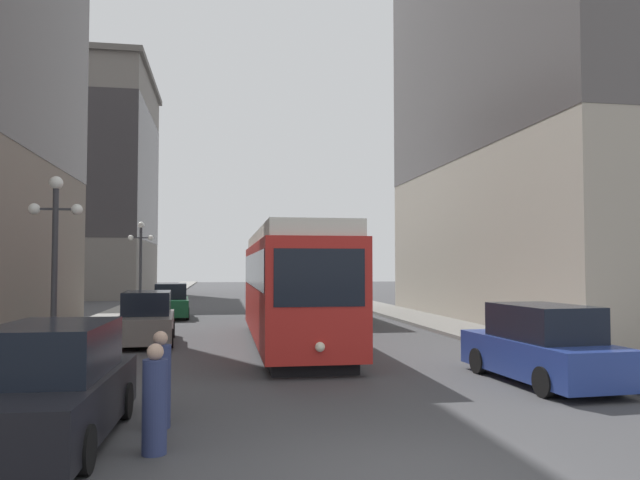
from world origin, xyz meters
name	(u,v)px	position (x,y,z in m)	size (l,w,h in m)	color
ground_plane	(412,479)	(0.00, 0.00, 0.00)	(200.00, 200.00, 0.00)	#424244
sidewalk_left	(150,301)	(-7.63, 40.00, 0.07)	(2.73, 120.00, 0.15)	gray
sidewalk_right	(347,300)	(7.63, 40.00, 0.07)	(2.73, 120.00, 0.15)	gray
streetcar	(290,284)	(-0.03, 13.17, 2.10)	(2.71, 13.06, 3.89)	black
transit_bus	(320,280)	(3.04, 25.49, 1.95)	(2.62, 13.01, 3.45)	black
parked_car_left_near	(147,319)	(-4.97, 14.70, 0.84)	(2.09, 4.97, 1.82)	black
parked_car_left_mid	(171,302)	(-4.97, 25.34, 0.84)	(2.09, 4.65, 1.82)	black
parked_car_right_far	(541,347)	(4.97, 5.58, 0.84)	(2.08, 4.73, 1.82)	black
parked_car_left_far	(51,388)	(-4.97, 2.34, 0.84)	(1.99, 4.70, 1.82)	black
pedestrian_crossing_near	(155,402)	(-3.35, 1.58, 0.74)	(0.36, 0.36, 1.59)	navy
pedestrian_crossing_far	(160,383)	(-3.42, 3.03, 0.75)	(0.36, 0.36, 1.62)	navy
lamp_post_left_near	(55,238)	(-6.87, 9.86, 3.48)	(1.41, 0.36, 5.03)	#333338
lamp_post_left_far	(141,252)	(-6.87, 27.92, 3.54)	(1.41, 0.36, 5.11)	#333338
building_left_corner	(59,181)	(-16.95, 50.55, 10.58)	(16.52, 16.91, 20.59)	slate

